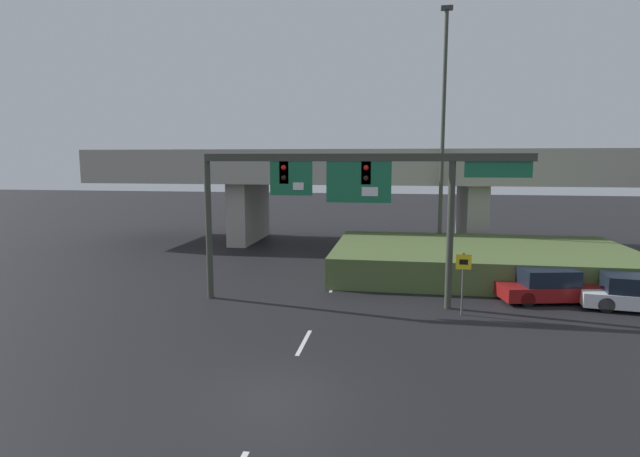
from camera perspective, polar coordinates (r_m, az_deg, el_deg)
ground_plane at (r=14.00m, az=-5.05°, el=-18.48°), size 160.00×160.00×0.00m
lane_markings at (r=24.81m, az=1.55°, el=-6.60°), size 0.14×33.32×0.01m
signal_gantry at (r=21.01m, az=3.20°, el=4.96°), size 13.80×0.44×6.46m
speed_limit_sign at (r=20.76m, az=16.03°, el=-5.12°), size 0.60×0.11×2.53m
highway_light_pole_near at (r=32.18m, az=13.87°, el=10.89°), size 0.70×0.36×15.29m
overpass_bridge at (r=36.79m, az=4.20°, el=5.75°), size 38.76×8.31×6.89m
grass_embankment at (r=28.67m, az=17.80°, el=-3.45°), size 15.72×9.53×1.52m
parked_sedan_near_right at (r=24.35m, az=24.66°, el=-5.98°), size 4.76×2.74×1.47m
parked_sedan_mid_right at (r=24.69m, az=32.56°, el=-6.35°), size 4.70×2.43×1.45m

